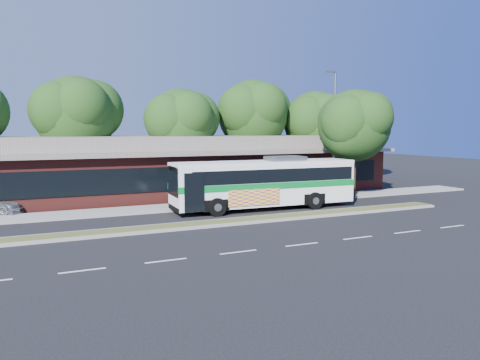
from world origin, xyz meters
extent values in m
plane|color=black|center=(0.00, 0.00, 0.00)|extent=(120.00, 120.00, 0.00)
cube|color=#3F4A1F|center=(0.00, 0.60, 0.07)|extent=(26.00, 1.10, 0.15)
cube|color=gray|center=(0.00, 6.40, 0.06)|extent=(44.00, 2.60, 0.12)
cube|color=maroon|center=(0.00, 13.00, 1.60)|extent=(32.00, 10.00, 3.20)
cube|color=slate|center=(0.00, 13.00, 3.32)|extent=(33.20, 11.20, 0.24)
cube|color=slate|center=(0.00, 13.00, 3.95)|extent=(30.00, 8.00, 1.00)
cube|color=black|center=(0.00, 7.97, 1.70)|extent=(30.00, 0.06, 1.60)
cylinder|color=slate|center=(9.60, 6.00, 4.50)|extent=(0.16, 0.16, 9.00)
cube|color=slate|center=(9.20, 6.00, 9.00)|extent=(0.90, 0.18, 0.14)
cylinder|color=black|center=(-7.00, 16.00, 2.10)|extent=(0.44, 0.44, 4.20)
sphere|color=#1C3812|center=(-7.00, 16.00, 6.00)|extent=(6.00, 6.00, 6.00)
sphere|color=#1C3812|center=(-5.65, 16.45, 6.48)|extent=(4.68, 4.68, 4.68)
cylinder|color=black|center=(1.00, 15.00, 1.89)|extent=(0.44, 0.44, 3.78)
sphere|color=#1C3812|center=(1.00, 15.00, 5.46)|extent=(5.60, 5.60, 5.60)
sphere|color=#1C3812|center=(2.26, 15.42, 5.91)|extent=(4.37, 4.37, 4.37)
cylinder|color=black|center=(8.00, 16.00, 2.21)|extent=(0.44, 0.44, 4.41)
sphere|color=#1C3812|center=(8.00, 16.00, 6.27)|extent=(6.20, 6.20, 6.20)
sphere|color=#1C3812|center=(9.39, 16.46, 6.77)|extent=(4.84, 4.84, 4.84)
cylinder|color=black|center=(14.00, 15.00, 1.93)|extent=(0.44, 0.44, 3.86)
sphere|color=#1C3812|center=(14.00, 15.00, 5.60)|extent=(5.80, 5.80, 5.80)
sphere|color=#1C3812|center=(15.30, 15.43, 6.07)|extent=(4.52, 4.52, 4.52)
cylinder|color=black|center=(20.00, 16.00, 2.06)|extent=(0.44, 0.44, 4.12)
sphere|color=#1C3812|center=(20.00, 16.00, 5.92)|extent=(6.00, 6.00, 6.00)
sphere|color=#1C3812|center=(21.35, 16.45, 6.40)|extent=(4.68, 4.68, 4.68)
cube|color=white|center=(2.80, 3.80, 1.66)|extent=(11.66, 2.89, 2.66)
cube|color=black|center=(3.09, 3.79, 2.19)|extent=(10.74, 2.90, 0.80)
cube|color=white|center=(2.80, 3.80, 2.88)|extent=(11.68, 2.91, 0.25)
cube|color=#05742A|center=(2.80, 3.80, 1.58)|extent=(11.72, 2.95, 0.37)
cube|color=black|center=(-3.00, 4.01, 1.98)|extent=(0.14, 2.17, 1.65)
cube|color=black|center=(8.60, 3.59, 2.29)|extent=(0.13, 2.02, 1.07)
cube|color=#C13864|center=(1.50, 2.58, 0.97)|extent=(3.28, 0.17, 0.96)
cube|color=slate|center=(4.25, 3.75, 3.13)|extent=(2.37, 1.63, 0.29)
cylinder|color=black|center=(-0.81, 2.72, 0.53)|extent=(1.07, 0.39, 1.06)
cylinder|color=black|center=(-0.72, 5.14, 0.53)|extent=(1.07, 0.39, 1.06)
cylinder|color=black|center=(5.65, 2.48, 0.53)|extent=(1.07, 0.39, 1.06)
cylinder|color=black|center=(5.74, 4.90, 0.53)|extent=(1.07, 0.39, 1.06)
cylinder|color=black|center=(10.79, 5.30, 1.84)|extent=(0.44, 0.44, 3.68)
sphere|color=#1C3812|center=(10.79, 5.30, 5.22)|extent=(5.12, 5.12, 5.12)
sphere|color=#1C3812|center=(11.95, 5.68, 5.63)|extent=(3.99, 3.99, 3.99)
camera|label=1|loc=(-10.66, -21.76, 4.88)|focal=35.00mm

